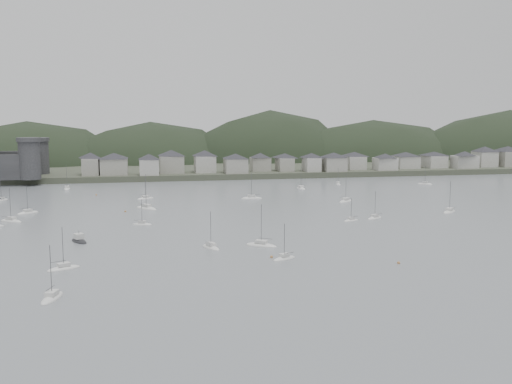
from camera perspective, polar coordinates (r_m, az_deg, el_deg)
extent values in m
plane|color=slate|center=(137.76, 6.33, -6.42)|extent=(900.00, 900.00, 0.00)
cube|color=#383D2D|center=(425.39, -5.98, 3.13)|extent=(900.00, 250.00, 3.00)
ellipsoid|color=black|center=(407.39, -21.34, 0.84)|extent=(138.98, 92.48, 81.13)
ellipsoid|color=black|center=(402.45, -10.23, 1.18)|extent=(132.08, 90.41, 79.74)
ellipsoid|color=black|center=(413.12, 1.36, 1.07)|extent=(133.88, 88.37, 101.41)
ellipsoid|color=black|center=(431.29, 11.31, 1.51)|extent=(165.81, 81.78, 82.55)
ellipsoid|color=black|center=(482.18, 23.38, 1.36)|extent=(177.60, 96.61, 102.57)
cylinder|color=#2E2F31|center=(298.24, -21.35, 2.89)|extent=(10.00, 10.00, 18.00)
cylinder|color=#2E2F31|center=(325.84, -20.52, 3.18)|extent=(10.00, 10.00, 17.00)
cube|color=#2E2F31|center=(312.23, -20.89, 2.54)|extent=(3.50, 30.00, 12.00)
cube|color=gray|center=(311.10, -15.91, 2.41)|extent=(8.34, 12.91, 8.59)
pyramid|color=#27272B|center=(310.68, -15.94, 3.47)|extent=(15.78, 15.78, 3.01)
cube|color=gray|center=(309.81, -13.76, 2.44)|extent=(13.68, 13.35, 8.36)
pyramid|color=#27272B|center=(309.39, -13.79, 3.48)|extent=(20.07, 20.07, 2.93)
cube|color=#A3A199|center=(304.37, -10.45, 2.42)|extent=(9.78, 10.20, 8.08)
pyramid|color=#27272B|center=(303.96, -10.48, 3.44)|extent=(14.83, 14.83, 2.83)
cube|color=gray|center=(314.38, -8.29, 2.71)|extent=(12.59, 13.33, 9.09)
pyramid|color=#27272B|center=(313.95, -8.31, 3.83)|extent=(19.24, 19.24, 3.18)
cube|color=#A3A199|center=(314.37, -5.04, 2.74)|extent=(10.74, 12.17, 8.87)
pyramid|color=#27272B|center=(313.95, -5.05, 3.83)|extent=(17.01, 17.01, 3.10)
cube|color=gray|center=(310.13, -2.02, 2.59)|extent=(11.63, 12.09, 7.69)
pyramid|color=#27272B|center=(309.74, -2.02, 3.55)|extent=(17.61, 17.61, 2.69)
cube|color=gray|center=(321.49, 0.42, 2.74)|extent=(10.37, 9.35, 7.44)
pyramid|color=#27272B|center=(321.12, 0.42, 3.63)|extent=(14.65, 14.65, 2.60)
cube|color=gray|center=(322.22, 2.84, 2.72)|extent=(8.24, 12.20, 7.22)
pyramid|color=#27272B|center=(321.86, 2.85, 3.59)|extent=(15.17, 15.17, 2.53)
cube|color=#A3A199|center=(320.94, 5.48, 2.70)|extent=(8.06, 10.91, 7.46)
pyramid|color=#27272B|center=(320.57, 5.49, 3.60)|extent=(14.08, 14.08, 2.61)
cube|color=gray|center=(323.35, 7.64, 2.72)|extent=(11.73, 11.78, 7.66)
pyramid|color=#27272B|center=(322.98, 7.66, 3.64)|extent=(17.46, 17.46, 2.68)
cube|color=#A3A199|center=(338.04, 9.63, 2.86)|extent=(10.19, 13.02, 7.33)
pyramid|color=#27272B|center=(337.69, 9.65, 3.69)|extent=(17.23, 17.23, 2.57)
cube|color=#A3A199|center=(335.66, 12.55, 2.71)|extent=(11.70, 9.81, 6.88)
pyramid|color=#27272B|center=(335.33, 12.57, 3.50)|extent=(15.97, 15.97, 2.41)
cube|color=#A3A199|center=(350.78, 14.48, 2.86)|extent=(12.83, 12.48, 7.00)
pyramid|color=#27272B|center=(350.46, 14.50, 3.63)|extent=(18.79, 18.79, 2.45)
cube|color=#A3A199|center=(359.65, 17.07, 2.87)|extent=(11.07, 13.50, 6.97)
pyramid|color=#27272B|center=(359.34, 17.10, 3.62)|extent=(18.25, 18.25, 2.44)
cube|color=#A3A199|center=(360.63, 19.79, 2.80)|extent=(13.75, 9.12, 7.34)
pyramid|color=#27272B|center=(360.31, 19.83, 3.59)|extent=(16.97, 16.97, 2.57)
cube|color=#A3A199|center=(374.83, 21.52, 3.01)|extent=(11.37, 11.57, 9.05)
pyramid|color=#27272B|center=(374.47, 21.56, 3.95)|extent=(17.03, 17.03, 3.17)
cube|color=gray|center=(382.67, 23.44, 3.00)|extent=(12.07, 13.43, 9.09)
pyramid|color=#27272B|center=(382.31, 23.49, 3.92)|extent=(18.93, 18.93, 3.18)
ellipsoid|color=silver|center=(249.87, -23.71, -0.76)|extent=(5.11, 7.16, 1.38)
cube|color=silver|center=(249.74, -23.72, -0.54)|extent=(2.45, 2.84, 0.70)
cylinder|color=#3F3F42|center=(249.32, -23.77, 0.25)|extent=(0.12, 0.12, 8.64)
cylinder|color=#3F3F42|center=(248.48, -23.66, -0.44)|extent=(1.50, 2.81, 0.10)
ellipsoid|color=silver|center=(295.72, 16.26, 0.74)|extent=(6.96, 5.95, 1.40)
cube|color=silver|center=(295.61, 16.26, 0.93)|extent=(2.89, 2.69, 0.70)
cylinder|color=#3F3F42|center=(295.26, 16.29, 1.61)|extent=(0.12, 0.12, 8.75)
cylinder|color=#3F3F42|center=(294.43, 16.16, 1.02)|extent=(2.60, 1.95, 0.10)
ellipsoid|color=silver|center=(135.54, 2.79, -6.59)|extent=(6.78, 4.99, 1.31)
cube|color=silver|center=(135.31, 2.79, -6.20)|extent=(2.71, 2.37, 0.70)
cylinder|color=#3F3F42|center=(134.58, 2.80, -4.83)|extent=(0.12, 0.12, 8.22)
cylinder|color=#3F3F42|center=(134.91, 3.28, -6.00)|extent=(2.65, 1.50, 0.10)
ellipsoid|color=silver|center=(211.73, -10.72, -1.63)|extent=(8.93, 9.56, 1.99)
cube|color=silver|center=(211.53, -10.72, -1.28)|extent=(3.93, 4.05, 0.70)
cylinder|color=#3F3F42|center=(210.84, -10.76, 0.08)|extent=(0.12, 0.12, 12.41)
cylinder|color=#3F3F42|center=(210.11, -11.04, -1.20)|extent=(3.02, 3.43, 0.10)
ellipsoid|color=silver|center=(278.18, -18.05, 0.27)|extent=(3.07, 8.81, 1.75)
cube|color=silver|center=(278.04, -18.06, 0.51)|extent=(2.02, 3.11, 0.70)
cylinder|color=#3F3F42|center=(277.58, -18.10, 1.42)|extent=(0.12, 0.12, 10.91)
cylinder|color=#3F3F42|center=(276.44, -18.11, 0.58)|extent=(0.22, 3.93, 0.10)
ellipsoid|color=silver|center=(192.37, 11.59, -2.56)|extent=(7.13, 5.42, 1.39)
cube|color=silver|center=(192.21, 11.60, -2.26)|extent=(2.87, 2.54, 0.70)
cylinder|color=#3F3F42|center=(191.66, 11.63, -1.23)|extent=(0.12, 0.12, 8.69)
cylinder|color=#3F3F42|center=(191.97, 11.97, -2.12)|extent=(2.75, 1.66, 0.10)
ellipsoid|color=silver|center=(113.19, -19.39, -9.84)|extent=(4.58, 8.16, 1.55)
cube|color=silver|center=(112.88, -19.41, -9.32)|extent=(2.41, 3.09, 0.70)
cylinder|color=#3F3F42|center=(111.85, -19.50, -7.39)|extent=(0.12, 0.12, 9.72)
cylinder|color=#3F3F42|center=(114.06, -19.53, -8.87)|extent=(1.08, 3.38, 0.10)
ellipsoid|color=silver|center=(228.21, 8.80, -0.94)|extent=(8.43, 7.93, 1.76)
cube|color=silver|center=(228.04, 8.80, -0.65)|extent=(3.58, 3.48, 0.70)
cylinder|color=#3F3F42|center=(227.47, 8.82, 0.46)|extent=(0.12, 0.12, 10.98)
cylinder|color=#3F3F42|center=(228.53, 8.44, -0.49)|extent=(3.02, 2.70, 0.10)
ellipsoid|color=silver|center=(286.43, 8.06, 0.76)|extent=(2.77, 6.44, 1.25)
cube|color=silver|center=(286.33, 8.06, 0.94)|extent=(1.64, 2.34, 0.70)
cylinder|color=#3F3F42|center=(286.00, 8.07, 1.56)|extent=(0.12, 0.12, 7.80)
cylinder|color=#3F3F42|center=(287.26, 7.96, 1.07)|extent=(0.45, 2.80, 0.10)
ellipsoid|color=silver|center=(146.89, -4.45, -5.50)|extent=(5.07, 7.68, 1.47)
cube|color=silver|center=(146.66, -4.45, -5.11)|extent=(2.50, 3.00, 0.70)
cylinder|color=#3F3F42|center=(145.91, -4.46, -3.69)|extent=(0.12, 0.12, 9.19)
cylinder|color=#3F3F42|center=(145.31, -4.60, -5.01)|extent=(1.40, 3.08, 0.10)
ellipsoid|color=silver|center=(133.38, -18.36, -7.20)|extent=(7.60, 5.41, 1.47)
cube|color=silver|center=(133.13, -18.38, -6.77)|extent=(3.02, 2.60, 0.70)
cylinder|color=#3F3F42|center=(132.30, -18.44, -5.21)|extent=(0.12, 0.12, 9.16)
cylinder|color=#3F3F42|center=(133.73, -18.86, -6.48)|extent=(2.99, 1.58, 0.10)
ellipsoid|color=silver|center=(237.47, -10.80, -0.66)|extent=(7.53, 5.52, 1.46)
cube|color=silver|center=(237.33, -10.80, -0.42)|extent=(3.01, 2.63, 0.70)
cylinder|color=#3F3F42|center=(236.87, -10.82, 0.47)|extent=(0.12, 0.12, 9.12)
cylinder|color=#3F3F42|center=(237.87, -11.09, -0.27)|extent=(2.93, 1.65, 0.10)
ellipsoid|color=silver|center=(148.77, 0.52, -5.32)|extent=(8.52, 7.08, 1.70)
cube|color=silver|center=(148.52, 0.52, -4.88)|extent=(3.51, 3.23, 0.70)
cylinder|color=#3F3F42|center=(147.66, 0.52, -3.25)|extent=(0.12, 0.12, 10.62)
cylinder|color=#3F3F42|center=(149.50, 0.92, -4.59)|extent=(3.19, 2.27, 0.10)
ellipsoid|color=silver|center=(186.60, 9.31, -2.81)|extent=(5.99, 3.75, 1.14)
cube|color=silver|center=(186.45, 9.32, -2.55)|extent=(2.32, 1.89, 0.70)
cylinder|color=#3F3F42|center=(185.98, 9.34, -1.68)|extent=(0.12, 0.12, 7.14)
cylinder|color=#3F3F42|center=(186.36, 9.64, -2.39)|extent=(2.44, 1.01, 0.10)
ellipsoid|color=silver|center=(198.46, -22.91, -2.69)|extent=(8.39, 7.06, 1.68)
cube|color=silver|center=(198.28, -22.93, -2.37)|extent=(3.46, 3.21, 0.70)
cylinder|color=#3F3F42|center=(197.64, -22.99, -1.15)|extent=(0.12, 0.12, 10.49)
cylinder|color=#3F3F42|center=(197.59, -23.33, -2.26)|extent=(3.13, 2.27, 0.10)
ellipsoid|color=silver|center=(266.99, 4.43, 0.33)|extent=(3.38, 8.80, 1.72)
cube|color=silver|center=(266.85, 4.44, 0.58)|extent=(2.11, 3.15, 0.70)
cylinder|color=#3F3F42|center=(266.37, 4.44, 1.51)|extent=(0.12, 0.12, 10.77)
cylinder|color=#3F3F42|center=(268.30, 4.37, 0.73)|extent=(0.38, 3.88, 0.10)
ellipsoid|color=silver|center=(213.20, -21.49, -1.96)|extent=(7.60, 6.86, 1.56)
cube|color=silver|center=(213.04, -21.51, -1.67)|extent=(3.19, 3.05, 0.70)
cylinder|color=#3F3F42|center=(212.49, -21.56, -0.62)|extent=(0.12, 0.12, 9.73)
cylinder|color=#3F3F42|center=(214.01, -21.76, -1.50)|extent=(2.77, 2.30, 0.10)
ellipsoid|color=silver|center=(211.56, 18.46, -1.89)|extent=(8.34, 7.62, 1.72)
cube|color=silver|center=(211.39, 18.47, -1.58)|extent=(3.51, 3.38, 0.70)
cylinder|color=#3F3F42|center=(210.78, 18.52, -0.41)|extent=(0.12, 0.12, 10.73)
cylinder|color=#3F3F42|center=(211.05, 18.89, -1.46)|extent=(3.02, 2.56, 0.10)
ellipsoid|color=silver|center=(180.95, -11.12, -3.17)|extent=(6.50, 3.85, 1.24)
cube|color=silver|center=(180.79, -11.13, -2.88)|extent=(2.49, 1.98, 0.70)
cylinder|color=#3F3F42|center=(180.27, -11.15, -1.91)|extent=(0.12, 0.12, 7.74)
cylinder|color=#3F3F42|center=(180.34, -11.47, -2.74)|extent=(2.67, 0.98, 0.10)
ellipsoid|color=silver|center=(233.88, -0.44, -0.65)|extent=(8.62, 3.42, 1.68)
cube|color=silver|center=(233.73, -0.44, -0.38)|extent=(3.10, 2.10, 0.70)
cylinder|color=#3F3F42|center=(233.19, -0.44, 0.66)|extent=(0.12, 0.12, 10.52)
cylinder|color=#3F3F42|center=(234.08, -0.08, -0.23)|extent=(3.78, 0.43, 0.10)
ellipsoid|color=black|center=(160.71, -16.98, -4.69)|extent=(5.84, 7.91, 1.65)
cube|color=silver|center=(160.41, -17.00, -4.17)|extent=(2.90, 2.97, 1.40)
cylinder|color=#3F3F42|center=(160.24, -17.01, -3.85)|extent=(0.10, 0.10, 1.20)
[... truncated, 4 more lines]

